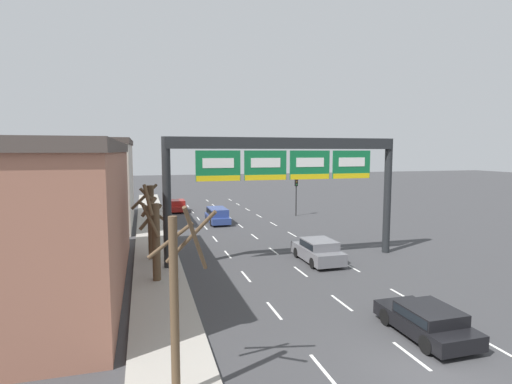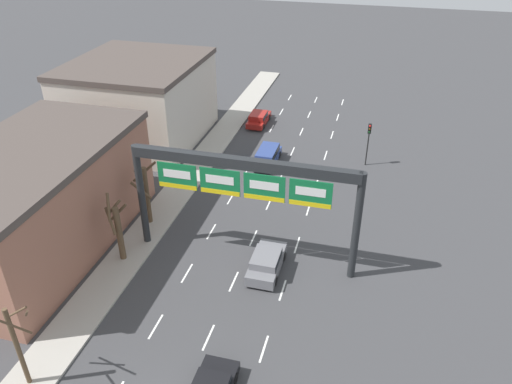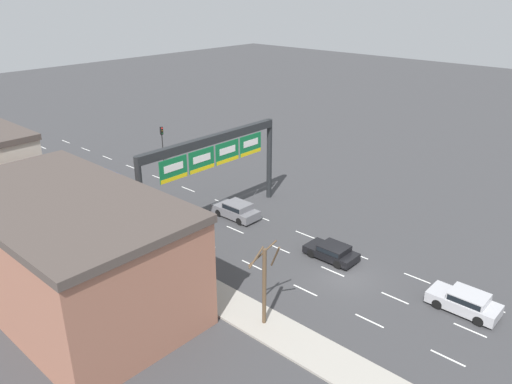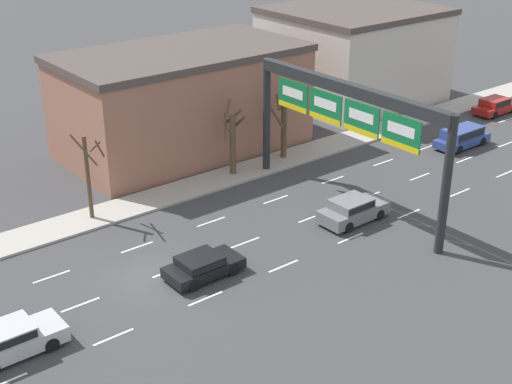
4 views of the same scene
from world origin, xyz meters
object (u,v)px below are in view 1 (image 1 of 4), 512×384
object	(u,v)px
car_black	(427,320)
tree_bare_second	(155,235)
car_red	(177,205)
tree_bare_third	(150,218)
traffic_light_near_gantry	(296,189)
sign_gantry	(286,165)
suv_blue	(217,215)
car_grey	(318,250)
tree_bare_closest	(177,295)

from	to	relation	value
car_black	tree_bare_second	xyz separation A→B (m)	(-9.69, 9.18, 1.96)
car_red	tree_bare_third	xyz separation A→B (m)	(-3.35, -20.86, 2.02)
car_black	traffic_light_near_gantry	distance (m)	28.55
traffic_light_near_gantry	tree_bare_third	xyz separation A→B (m)	(-15.52, -14.07, -0.23)
tree_bare_second	sign_gantry	bearing A→B (deg)	15.37
car_red	tree_bare_third	distance (m)	21.23
car_red	tree_bare_second	bearing A→B (deg)	-97.23
suv_blue	car_grey	distance (m)	15.77
car_grey	car_black	world-z (taller)	car_grey
suv_blue	car_grey	xyz separation A→B (m)	(3.65, -15.34, -0.06)
car_red	tree_bare_third	size ratio (longest dim) A/B	0.94
car_red	car_black	distance (m)	35.26
sign_gantry	tree_bare_closest	bearing A→B (deg)	-121.59
car_black	tree_bare_third	bearing A→B (deg)	125.40
traffic_light_near_gantry	car_red	bearing A→B (deg)	150.84
tree_bare_third	traffic_light_near_gantry	bearing A→B (deg)	42.21
traffic_light_near_gantry	tree_bare_second	distance (m)	24.22
suv_blue	tree_bare_second	xyz separation A→B (m)	(-6.37, -16.68, 1.77)
sign_gantry	car_grey	size ratio (longest dim) A/B	3.49
suv_blue	tree_bare_second	bearing A→B (deg)	-110.92
car_red	car_grey	world-z (taller)	car_grey
car_grey	car_black	distance (m)	10.52
tree_bare_second	tree_bare_third	world-z (taller)	tree_bare_second
traffic_light_near_gantry	tree_bare_third	distance (m)	20.95
sign_gantry	tree_bare_second	size ratio (longest dim) A/B	2.98
suv_blue	traffic_light_near_gantry	bearing A→B (deg)	12.58
car_black	tree_bare_closest	distance (m)	9.78
car_red	tree_bare_closest	world-z (taller)	tree_bare_closest
suv_blue	car_black	xyz separation A→B (m)	(3.31, -25.86, -0.19)
tree_bare_closest	traffic_light_near_gantry	bearing A→B (deg)	62.73
car_grey	car_black	xyz separation A→B (m)	(-0.34, -10.52, -0.13)
sign_gantry	traffic_light_near_gantry	size ratio (longest dim) A/B	3.68
sign_gantry	tree_bare_second	world-z (taller)	sign_gantry
car_red	car_black	size ratio (longest dim) A/B	1.10
car_grey	tree_bare_closest	world-z (taller)	tree_bare_closest
tree_bare_second	car_grey	bearing A→B (deg)	7.57
car_red	tree_bare_second	size ratio (longest dim) A/B	0.87
suv_blue	traffic_light_near_gantry	xyz separation A→B (m)	(9.02, 2.01, 2.15)
car_grey	tree_bare_second	distance (m)	10.28
car_black	tree_bare_third	xyz separation A→B (m)	(-9.81, 13.80, 2.10)
sign_gantry	tree_bare_second	xyz separation A→B (m)	(-8.21, -2.26, -3.50)
tree_bare_third	car_black	bearing A→B (deg)	-54.60
traffic_light_near_gantry	tree_bare_second	bearing A→B (deg)	-129.48
suv_blue	car_black	bearing A→B (deg)	-82.70
sign_gantry	suv_blue	xyz separation A→B (m)	(-1.83, 14.42, -5.27)
suv_blue	traffic_light_near_gantry	world-z (taller)	traffic_light_near_gantry
suv_blue	tree_bare_second	distance (m)	17.94
car_red	tree_bare_closest	bearing A→B (deg)	-94.63
sign_gantry	suv_blue	distance (m)	15.47
suv_blue	car_grey	world-z (taller)	suv_blue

